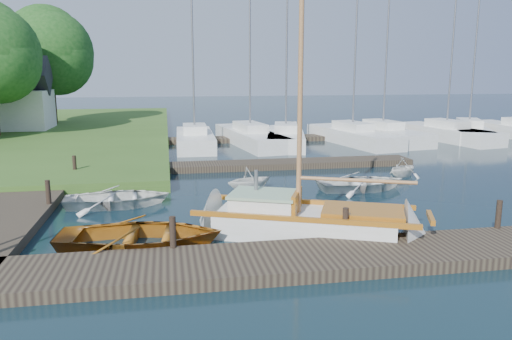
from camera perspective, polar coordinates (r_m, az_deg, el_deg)
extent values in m
plane|color=black|center=(17.89, 0.00, -3.77)|extent=(160.00, 160.00, 0.00)
cube|color=#2B221B|center=(12.27, 5.04, -10.20)|extent=(18.00, 2.20, 0.30)
cube|color=#2B221B|center=(20.15, -24.13, -2.63)|extent=(2.20, 18.00, 0.30)
cube|color=#2B221B|center=(24.46, 1.92, 0.64)|extent=(14.00, 1.60, 0.30)
cube|color=#2B221B|center=(35.78, 11.33, 3.77)|extent=(30.00, 1.60, 0.30)
cylinder|color=black|center=(12.63, -9.49, -7.02)|extent=(0.16, 0.16, 0.80)
cylinder|color=black|center=(13.43, 10.18, -5.94)|extent=(0.16, 0.16, 0.80)
cylinder|color=black|center=(15.55, 25.99, -4.56)|extent=(0.16, 0.16, 0.80)
cylinder|color=black|center=(17.90, -22.66, -2.34)|extent=(0.16, 0.16, 0.80)
cylinder|color=black|center=(22.70, -20.02, 0.56)|extent=(0.16, 0.16, 0.80)
cube|color=silver|center=(14.44, 5.62, -6.55)|extent=(5.38, 3.78, 0.90)
cone|color=silver|center=(14.43, 17.82, -7.06)|extent=(1.96, 2.31, 1.96)
cone|color=silver|center=(15.06, -5.65, -5.80)|extent=(1.68, 2.19, 1.96)
cube|color=#9A5C14|center=(15.20, 6.09, -3.65)|extent=(5.76, 2.51, 0.14)
cube|color=#9A5C14|center=(13.40, 5.16, -5.67)|extent=(5.76, 2.51, 0.14)
cube|color=#9A5C14|center=(14.32, 19.34, -5.16)|extent=(0.54, 1.06, 0.14)
cube|color=silver|center=(14.44, 0.93, -3.73)|extent=(2.20, 1.99, 0.44)
cube|color=#96BD96|center=(14.38, 0.93, -2.76)|extent=(2.33, 2.12, 0.08)
cube|color=#9A5C14|center=(14.27, 4.67, -3.62)|extent=(0.65, 1.34, 0.60)
cylinder|color=slate|center=(14.65, 0.02, -1.18)|extent=(0.12, 0.12, 0.60)
cube|color=#9A5C14|center=(14.20, 12.10, -4.74)|extent=(2.61, 2.23, 0.20)
cylinder|color=#925C3D|center=(13.79, 5.15, 12.24)|extent=(0.14, 0.14, 8.40)
cylinder|color=#925C3D|center=(13.98, 11.43, -1.16)|extent=(2.99, 1.33, 0.10)
imported|color=#9A5C14|center=(13.65, -13.09, -6.90)|extent=(4.59, 3.49, 0.89)
imported|color=silver|center=(18.08, -15.57, -2.81)|extent=(3.74, 2.77, 0.75)
imported|color=silver|center=(19.68, -0.74, -0.84)|extent=(2.49, 2.35, 1.04)
imported|color=silver|center=(20.27, 12.05, -1.17)|extent=(3.75, 2.82, 0.74)
imported|color=silver|center=(23.26, 16.50, 0.48)|extent=(2.41, 2.33, 0.97)
cube|color=silver|center=(31.29, -7.01, 3.43)|extent=(2.38, 7.50, 0.90)
cube|color=silver|center=(31.20, -7.04, 4.70)|extent=(1.46, 2.64, 0.50)
cylinder|color=slate|center=(31.03, -7.24, 13.05)|extent=(0.12, 0.12, 9.57)
cube|color=silver|center=(32.20, -0.67, 3.73)|extent=(3.58, 9.65, 0.90)
cube|color=silver|center=(32.11, -0.68, 4.97)|extent=(1.88, 3.47, 0.50)
cylinder|color=slate|center=(31.95, -0.70, 13.03)|extent=(0.12, 0.12, 9.52)
cube|color=silver|center=(31.86, 3.41, 3.63)|extent=(3.88, 7.97, 0.90)
cube|color=silver|center=(31.77, 3.43, 4.88)|extent=(1.97, 2.93, 0.50)
cylinder|color=slate|center=(31.64, 3.54, 14.47)|extent=(0.12, 0.12, 11.11)
cube|color=silver|center=(33.32, 10.94, 3.78)|extent=(3.83, 8.91, 0.90)
cube|color=silver|center=(33.24, 10.99, 4.97)|extent=(1.96, 3.24, 0.50)
cylinder|color=slate|center=(33.12, 11.34, 14.37)|extent=(0.12, 0.12, 11.38)
cube|color=silver|center=(34.82, 14.27, 3.95)|extent=(3.56, 8.69, 0.90)
cube|color=silver|center=(34.74, 14.32, 5.09)|extent=(1.87, 3.15, 0.50)
cylinder|color=slate|center=(34.58, 14.66, 11.88)|extent=(0.12, 0.12, 8.73)
cube|color=silver|center=(36.61, 20.91, 3.89)|extent=(3.74, 8.65, 0.90)
cube|color=silver|center=(36.53, 20.98, 4.98)|extent=(1.93, 3.15, 0.50)
cylinder|color=slate|center=(36.41, 21.56, 13.12)|extent=(0.12, 0.12, 10.88)
cube|color=silver|center=(37.82, 23.11, 3.94)|extent=(5.06, 7.71, 0.90)
cube|color=silver|center=(37.75, 23.19, 5.00)|extent=(2.35, 2.96, 0.50)
cylinder|color=slate|center=(37.60, 23.71, 11.57)|extent=(0.12, 0.12, 9.17)
cube|color=silver|center=(40.61, -25.96, 6.21)|extent=(5.00, 4.00, 2.80)
cube|color=#2B2C30|center=(40.52, -26.25, 9.64)|extent=(5.25, 2.88, 2.88)
cylinder|color=#332114|center=(43.99, -22.09, 7.38)|extent=(0.36, 0.36, 3.67)
sphere|color=#154515|center=(43.96, -22.46, 12.28)|extent=(6.73, 6.73, 6.73)
sphere|color=#154515|center=(43.55, -21.84, 11.67)|extent=(5.71, 5.71, 5.71)
sphere|color=#154515|center=(44.46, -22.94, 13.15)|extent=(6.12, 6.12, 6.12)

